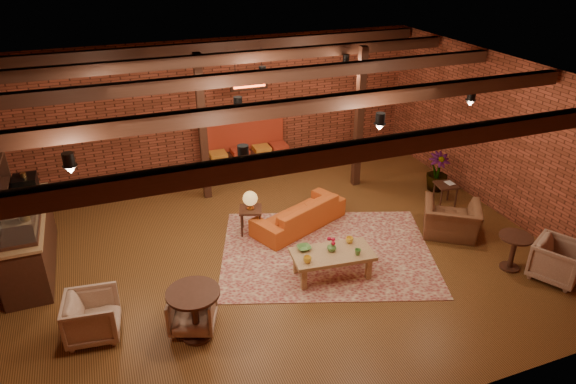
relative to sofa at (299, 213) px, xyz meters
name	(u,v)px	position (x,y,z in m)	size (l,w,h in m)	color
floor	(271,251)	(-0.83, -0.66, -0.29)	(10.00, 10.00, 0.00)	#3B250E
ceiling	(268,82)	(-0.83, -0.66, 2.91)	(10.00, 8.00, 0.02)	black
wall_back	(215,107)	(-0.83, 3.34, 1.31)	(10.00, 0.02, 3.20)	brown
wall_front	(389,320)	(-0.83, -4.66, 1.31)	(10.00, 0.02, 3.20)	brown
wall_right	(501,137)	(4.17, -0.66, 1.31)	(0.02, 8.00, 3.20)	brown
ceiling_beams	(268,89)	(-0.83, -0.66, 2.79)	(9.80, 6.40, 0.22)	black
ceiling_pipe	(241,79)	(-0.83, 0.94, 2.56)	(0.12, 0.12, 9.60)	black
post_left	(203,129)	(-1.43, 1.94, 1.31)	(0.16, 0.16, 3.20)	black
post_right	(359,119)	(1.97, 1.34, 1.31)	(0.16, 0.16, 3.20)	black
service_counter	(24,229)	(-4.93, 0.34, 0.51)	(0.80, 2.50, 1.60)	black
plant_counter	(26,201)	(-4.83, 0.54, 0.93)	(0.35, 0.39, 0.30)	#337F33
banquette	(246,153)	(-0.23, 2.89, 0.21)	(2.10, 0.70, 1.00)	#A6301B
service_sign	(249,83)	(-0.23, 2.44, 2.06)	(0.86, 0.06, 0.30)	#FF4819
ceiling_spotlights	(268,103)	(-0.83, -0.66, 2.57)	(6.40, 4.40, 0.28)	black
rug	(327,252)	(0.14, -1.06, -0.29)	(3.85, 2.94, 0.01)	maroon
sofa	(299,213)	(0.00, 0.00, 0.00)	(2.00, 0.78, 0.58)	#BD4E1A
coffee_table	(331,255)	(-0.10, -1.74, 0.13)	(1.44, 0.82, 0.72)	#895F40
side_table_lamp	(250,202)	(-0.97, 0.11, 0.40)	(0.54, 0.54, 0.90)	black
round_table_left	(194,306)	(-2.58, -2.39, 0.25)	(0.77, 0.77, 0.80)	black
armchair_a	(92,315)	(-3.97, -1.85, 0.08)	(0.73, 0.68, 0.75)	beige
armchair_b	(192,309)	(-2.58, -2.20, 0.04)	(0.65, 0.61, 0.67)	beige
armchair_right	(452,215)	(2.64, -1.35, 0.16)	(1.04, 0.68, 0.91)	brown
side_table_book	(446,186)	(3.32, -0.24, 0.15)	(0.50, 0.50, 0.50)	black
round_table_right	(514,247)	(2.96, -2.67, 0.15)	(0.57, 0.57, 0.67)	black
armchair_far	(558,259)	(3.46, -3.17, 0.09)	(0.75, 0.70, 0.77)	beige
plant_tall	(443,135)	(3.57, 0.42, 1.05)	(1.50, 1.50, 2.67)	#4C7F4C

